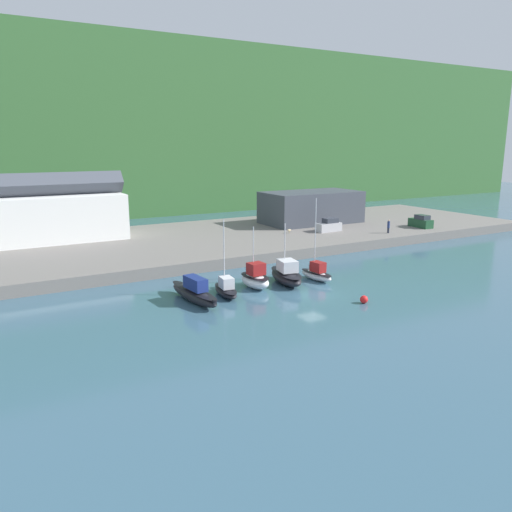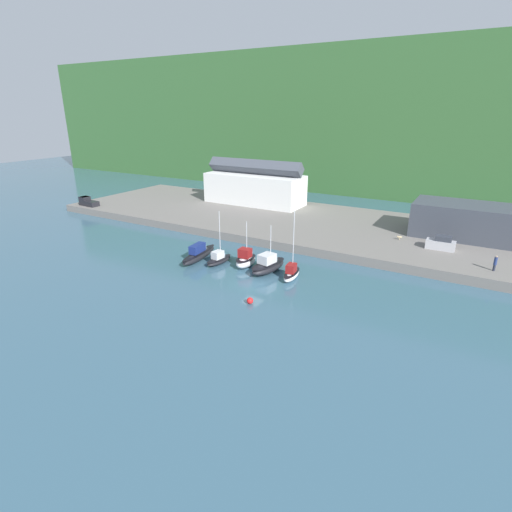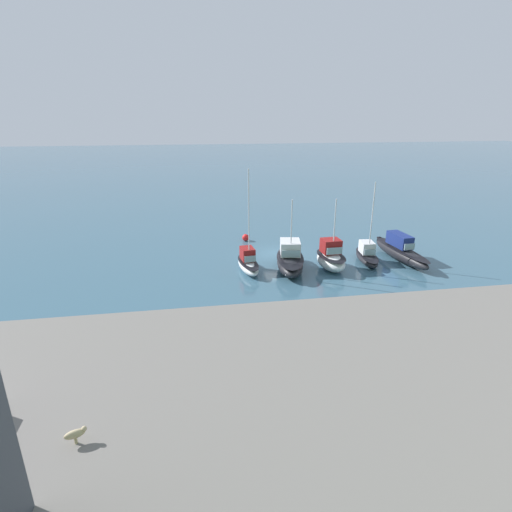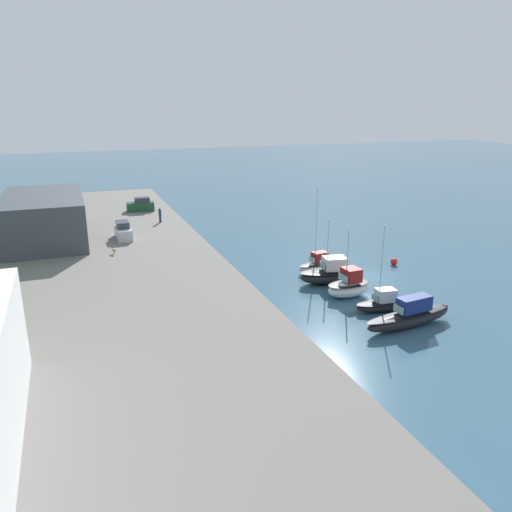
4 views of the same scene
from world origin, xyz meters
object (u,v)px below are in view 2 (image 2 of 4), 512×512
(dog_on_quay, at_px, (399,237))
(mooring_buoy_0, at_px, (250,301))
(moored_boat_0, at_px, (199,254))
(pickup_truck_0, at_px, (88,202))
(moored_boat_4, at_px, (292,273))
(moored_boat_2, at_px, (246,260))
(person_on_quay, at_px, (495,263))
(parked_car_0, at_px, (441,244))
(moored_boat_3, at_px, (268,265))
(moored_boat_1, at_px, (219,259))

(dog_on_quay, distance_m, mooring_buoy_0, 31.93)
(moored_boat_0, distance_m, pickup_truck_0, 42.62)
(pickup_truck_0, bearing_deg, moored_boat_0, -104.48)
(moored_boat_4, xyz_separation_m, pickup_truck_0, (-56.19, 11.74, 1.43))
(moored_boat_2, relative_size, dog_on_quay, 7.67)
(pickup_truck_0, relative_size, person_on_quay, 2.24)
(moored_boat_2, bearing_deg, parked_car_0, 33.73)
(moored_boat_3, bearing_deg, moored_boat_4, 3.72)
(moored_boat_2, height_order, person_on_quay, moored_boat_2)
(person_on_quay, bearing_deg, mooring_buoy_0, -137.96)
(moored_boat_2, xyz_separation_m, moored_boat_3, (3.86, -0.25, -0.03))
(moored_boat_3, distance_m, moored_boat_4, 3.91)
(moored_boat_1, xyz_separation_m, moored_boat_4, (11.81, 0.36, 0.07))
(moored_boat_1, distance_m, moored_boat_3, 7.98)
(mooring_buoy_0, bearing_deg, dog_on_quay, 70.04)
(mooring_buoy_0, bearing_deg, moored_boat_0, 148.65)
(moored_boat_4, bearing_deg, moored_boat_3, 166.96)
(moored_boat_2, bearing_deg, mooring_buoy_0, -59.51)
(person_on_quay, bearing_deg, pickup_truck_0, -179.09)
(moored_boat_4, xyz_separation_m, dog_on_quay, (9.84, 20.73, 1.06))
(moored_boat_4, relative_size, person_on_quay, 4.41)
(dog_on_quay, height_order, mooring_buoy_0, dog_on_quay)
(moored_boat_1, bearing_deg, person_on_quay, 27.41)
(moored_boat_2, xyz_separation_m, parked_car_0, (24.09, 18.25, 1.28))
(moored_boat_0, height_order, moored_boat_1, moored_boat_1)
(moored_boat_2, xyz_separation_m, mooring_buoy_0, (6.69, -9.95, -0.67))
(moored_boat_2, relative_size, person_on_quay, 3.14)
(pickup_truck_0, xyz_separation_m, mooring_buoy_0, (55.14, -20.99, -1.85))
(parked_car_0, height_order, person_on_quay, parked_car_0)
(moored_boat_4, relative_size, pickup_truck_0, 1.97)
(moored_boat_2, distance_m, dog_on_quay, 26.66)
(dog_on_quay, bearing_deg, moored_boat_3, 126.43)
(moored_boat_3, relative_size, moored_boat_4, 0.74)
(moored_boat_0, height_order, moored_boat_4, moored_boat_4)
(parked_car_0, xyz_separation_m, person_on_quay, (7.28, -5.95, 0.18))
(parked_car_0, relative_size, person_on_quay, 1.97)
(moored_boat_4, bearing_deg, mooring_buoy_0, -102.90)
(moored_boat_0, xyz_separation_m, moored_boat_4, (15.39, 0.51, -0.13))
(moored_boat_3, relative_size, parked_car_0, 1.64)
(moored_boat_0, relative_size, moored_boat_2, 1.31)
(moored_boat_4, distance_m, pickup_truck_0, 57.42)
(moored_boat_4, bearing_deg, pickup_truck_0, 161.73)
(person_on_quay, bearing_deg, parked_car_0, 140.73)
(parked_car_0, bearing_deg, moored_boat_4, 138.49)
(parked_car_0, bearing_deg, mooring_buoy_0, 147.62)
(moored_boat_3, distance_m, person_on_quay, 30.28)
(moored_boat_0, distance_m, moored_boat_4, 15.40)
(parked_car_0, bearing_deg, dog_on_quay, 74.04)
(pickup_truck_0, relative_size, dog_on_quay, 5.47)
(moored_boat_1, xyz_separation_m, dog_on_quay, (21.65, 21.09, 1.13))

